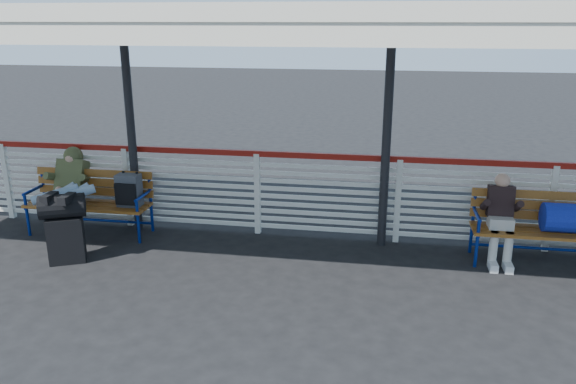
% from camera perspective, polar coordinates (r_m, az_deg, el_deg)
% --- Properties ---
extents(ground, '(60.00, 60.00, 0.00)m').
position_cam_1_polar(ground, '(6.65, -6.69, -9.99)').
color(ground, black).
rests_on(ground, ground).
extents(fence, '(12.08, 0.08, 1.24)m').
position_cam_1_polar(fence, '(8.11, -3.13, 0.21)').
color(fence, silver).
rests_on(fence, ground).
extents(canopy, '(12.60, 3.60, 3.16)m').
position_cam_1_polar(canopy, '(6.76, -5.48, 17.24)').
color(canopy, silver).
rests_on(canopy, ground).
extents(luggage_stack, '(0.63, 0.51, 0.91)m').
position_cam_1_polar(luggage_stack, '(7.73, -21.77, -3.19)').
color(luggage_stack, black).
rests_on(luggage_stack, ground).
extents(bench_left, '(1.80, 0.56, 0.93)m').
position_cam_1_polar(bench_left, '(8.54, -18.30, -0.23)').
color(bench_left, '#8F521B').
rests_on(bench_left, ground).
extents(bench_right, '(1.80, 0.56, 0.92)m').
position_cam_1_polar(bench_right, '(7.83, 25.75, -2.57)').
color(bench_right, '#8F521B').
rests_on(bench_right, ground).
extents(traveler_man, '(0.94, 1.64, 0.77)m').
position_cam_1_polar(traveler_man, '(8.39, -21.59, 0.11)').
color(traveler_man, '#849DB1').
rests_on(traveler_man, ground).
extents(companion_person, '(0.32, 0.66, 1.15)m').
position_cam_1_polar(companion_person, '(7.67, 20.80, -2.45)').
color(companion_person, beige).
rests_on(companion_person, ground).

